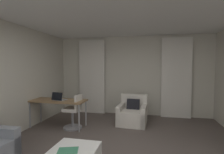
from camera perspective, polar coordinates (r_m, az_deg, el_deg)
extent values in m
cube|color=beige|center=(5.81, 6.76, 0.46)|extent=(5.12, 0.06, 2.60)
cube|color=white|center=(2.98, 0.92, 23.60)|extent=(5.12, 6.12, 0.06)
cube|color=silver|center=(5.98, -6.61, 0.06)|extent=(0.90, 0.06, 2.50)
cube|color=silver|center=(5.72, 20.48, -0.29)|extent=(0.90, 0.06, 2.50)
cube|color=silver|center=(4.99, 6.76, -12.92)|extent=(0.81, 0.89, 0.39)
cube|color=silver|center=(5.24, 7.37, -7.72)|extent=(0.77, 0.18, 0.39)
cube|color=silver|center=(4.94, 10.57, -12.30)|extent=(0.17, 0.85, 0.53)
cube|color=silver|center=(5.03, 3.03, -11.95)|extent=(0.17, 0.85, 0.53)
cube|color=black|center=(5.04, 7.00, -9.28)|extent=(0.37, 0.22, 0.37)
cube|color=olive|center=(4.81, -17.39, -7.46)|extent=(1.47, 0.56, 0.04)
cylinder|color=#99999E|center=(5.44, -22.48, -10.21)|extent=(0.04, 0.04, 0.68)
cylinder|color=#99999E|center=(4.81, -8.65, -11.77)|extent=(0.04, 0.04, 0.68)
cylinder|color=#99999E|center=(5.07, -25.51, -11.26)|extent=(0.04, 0.04, 0.68)
cylinder|color=#99999E|center=(4.40, -10.85, -13.26)|extent=(0.04, 0.04, 0.68)
cylinder|color=gray|center=(4.73, -12.91, -13.51)|extent=(0.06, 0.06, 0.46)
cylinder|color=gray|center=(4.79, -12.87, -15.91)|extent=(0.48, 0.48, 0.04)
cube|color=silver|center=(4.66, -12.95, -10.33)|extent=(0.41, 0.41, 0.08)
cube|color=silver|center=(4.54, -11.05, -7.95)|extent=(0.07, 0.36, 0.34)
cube|color=#ADADB2|center=(4.76, -16.87, -7.21)|extent=(0.36, 0.28, 0.02)
cube|color=black|center=(4.66, -17.76, -6.10)|extent=(0.32, 0.11, 0.20)
cube|color=#387F5B|center=(2.71, -14.36, -22.49)|extent=(0.33, 0.28, 0.01)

